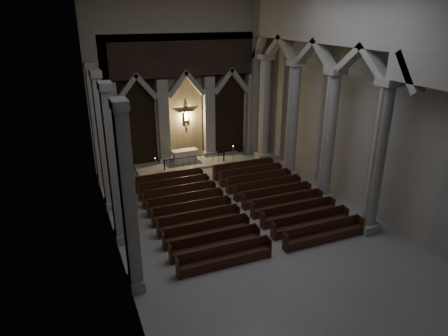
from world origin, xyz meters
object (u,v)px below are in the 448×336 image
(pews, at_px, (236,205))
(worshipper, at_px, (236,174))
(candle_stand_left, at_px, (156,170))
(altar_rail, at_px, (195,160))
(candle_stand_right, at_px, (233,158))
(altar, at_px, (185,156))

(pews, distance_m, worshipper, 4.30)
(pews, relative_size, worshipper, 9.22)
(candle_stand_left, height_order, worshipper, candle_stand_left)
(altar_rail, xyz_separation_m, candle_stand_right, (3.00, -0.26, -0.24))
(altar, bearing_deg, pews, -86.81)
(candle_stand_right, bearing_deg, altar, 160.22)
(candle_stand_left, xyz_separation_m, pews, (3.02, -7.18, -0.01))
(candle_stand_left, relative_size, worshipper, 1.17)
(altar_rail, distance_m, candle_stand_right, 3.02)
(altar_rail, xyz_separation_m, worshipper, (1.73, -3.60, -0.07))
(worshipper, bearing_deg, altar, 133.34)
(candle_stand_left, bearing_deg, candle_stand_right, 0.90)
(worshipper, bearing_deg, candle_stand_right, 86.90)
(candle_stand_left, relative_size, candle_stand_right, 0.90)
(altar, distance_m, altar_rail, 1.09)
(altar_rail, relative_size, candle_stand_right, 3.38)
(altar, xyz_separation_m, altar_rail, (0.47, -0.99, -0.02))
(candle_stand_left, height_order, candle_stand_right, candle_stand_right)
(candle_stand_right, distance_m, worshipper, 3.57)
(candle_stand_right, relative_size, pews, 0.14)
(altar, bearing_deg, candle_stand_right, -19.78)
(altar, height_order, altar_rail, altar)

